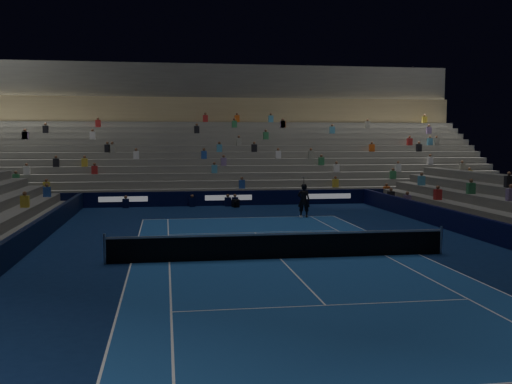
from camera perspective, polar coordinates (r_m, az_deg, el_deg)
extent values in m
plane|color=#0B1E47|center=(22.42, 2.33, -6.42)|extent=(90.00, 90.00, 0.00)
cube|color=#19488D|center=(22.42, 2.33, -6.41)|extent=(10.97, 23.77, 0.01)
cube|color=black|center=(40.49, -2.67, -0.59)|extent=(44.00, 0.25, 1.00)
cube|color=black|center=(22.61, -22.69, -5.43)|extent=(0.25, 37.00, 1.00)
cube|color=slate|center=(41.50, -2.82, -0.80)|extent=(44.00, 1.00, 0.50)
cube|color=slate|center=(42.47, -2.96, -0.33)|extent=(44.00, 1.00, 1.00)
cube|color=slate|center=(43.44, -3.09, 0.12)|extent=(44.00, 1.00, 1.50)
cube|color=slate|center=(44.41, -3.22, 0.55)|extent=(44.00, 1.00, 2.00)
cube|color=slate|center=(45.38, -3.34, 0.96)|extent=(44.00, 1.00, 2.50)
cube|color=slate|center=(46.36, -3.46, 1.35)|extent=(44.00, 1.00, 3.00)
cube|color=slate|center=(47.34, -3.57, 1.73)|extent=(44.00, 1.00, 3.50)
cube|color=slate|center=(48.32, -3.68, 2.09)|extent=(44.00, 1.00, 4.00)
cube|color=slate|center=(49.30, -3.78, 2.44)|extent=(44.00, 1.00, 4.50)
cube|color=slate|center=(50.29, -3.88, 2.78)|extent=(44.00, 1.00, 5.00)
cube|color=slate|center=(51.27, -3.98, 3.10)|extent=(44.00, 1.00, 5.50)
cube|color=slate|center=(52.26, -4.07, 3.41)|extent=(44.00, 1.00, 6.00)
cube|color=#9A885F|center=(53.41, -4.19, 7.84)|extent=(44.00, 0.60, 2.20)
cube|color=#484845|center=(54.99, -4.33, 10.47)|extent=(44.00, 2.40, 3.00)
cylinder|color=#B2B2B7|center=(22.03, -14.31, -5.33)|extent=(0.10, 0.10, 1.10)
cylinder|color=#B2B2B7|center=(24.36, 17.33, -4.42)|extent=(0.10, 0.10, 1.10)
cube|color=black|center=(22.34, 2.34, -5.29)|extent=(12.80, 0.03, 0.90)
cube|color=white|center=(22.26, 2.34, -4.05)|extent=(12.80, 0.04, 0.08)
imported|color=black|center=(34.28, 4.60, -0.82)|extent=(0.82, 0.66, 1.95)
cube|color=black|center=(39.44, -1.97, -1.09)|extent=(0.50, 0.56, 0.52)
cylinder|color=black|center=(39.02, -1.90, -0.92)|extent=(0.24, 0.38, 0.16)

